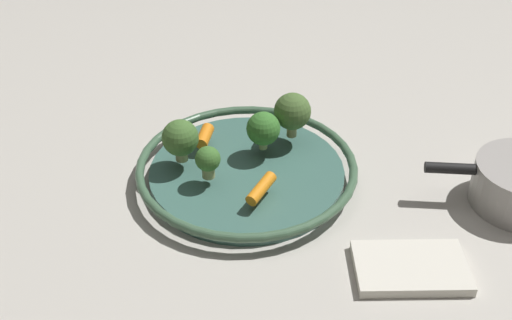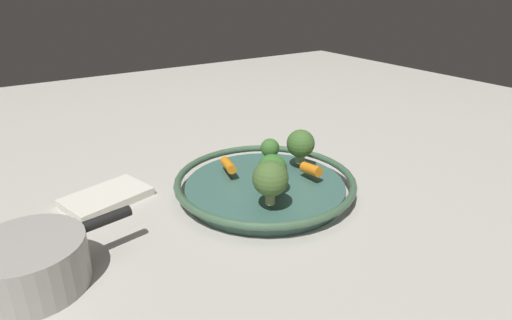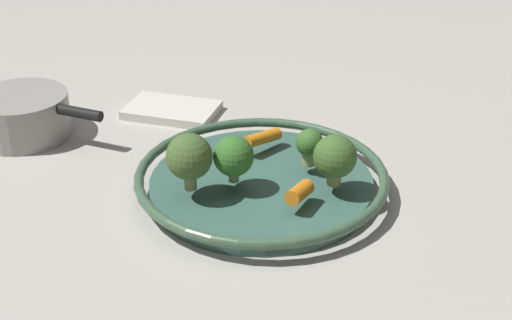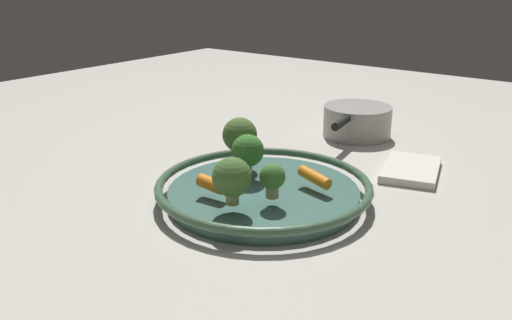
# 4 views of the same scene
# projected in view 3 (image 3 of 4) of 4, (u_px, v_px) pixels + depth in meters

# --- Properties ---
(ground_plane) EXTENTS (2.44, 2.44, 0.00)m
(ground_plane) POSITION_uv_depth(u_px,v_px,m) (261.00, 193.00, 0.98)
(ground_plane) COLOR #B7B2A8
(serving_bowl) EXTENTS (0.33, 0.33, 0.03)m
(serving_bowl) POSITION_uv_depth(u_px,v_px,m) (261.00, 181.00, 0.97)
(serving_bowl) COLOR #3D665B
(serving_bowl) RESTS_ON ground_plane
(baby_carrot_back) EXTENTS (0.03, 0.06, 0.02)m
(baby_carrot_back) POSITION_uv_depth(u_px,v_px,m) (263.00, 138.00, 1.03)
(baby_carrot_back) COLOR orange
(baby_carrot_back) RESTS_ON serving_bowl
(baby_carrot_near_rim) EXTENTS (0.02, 0.04, 0.02)m
(baby_carrot_near_rim) POSITION_uv_depth(u_px,v_px,m) (300.00, 192.00, 0.90)
(baby_carrot_near_rim) COLOR orange
(baby_carrot_near_rim) RESTS_ON serving_bowl
(broccoli_floret_small) EXTENTS (0.05, 0.05, 0.06)m
(broccoli_floret_small) POSITION_uv_depth(u_px,v_px,m) (234.00, 157.00, 0.92)
(broccoli_floret_small) COLOR #9AA666
(broccoli_floret_small) RESTS_ON serving_bowl
(broccoli_floret_large) EXTENTS (0.06, 0.06, 0.07)m
(broccoli_floret_large) POSITION_uv_depth(u_px,v_px,m) (189.00, 157.00, 0.90)
(broccoli_floret_large) COLOR tan
(broccoli_floret_large) RESTS_ON serving_bowl
(broccoli_floret_edge) EXTENTS (0.05, 0.05, 0.07)m
(broccoli_floret_edge) POSITION_uv_depth(u_px,v_px,m) (335.00, 157.00, 0.91)
(broccoli_floret_edge) COLOR tan
(broccoli_floret_edge) RESTS_ON serving_bowl
(broccoli_floret_mid) EXTENTS (0.04, 0.04, 0.05)m
(broccoli_floret_mid) POSITION_uv_depth(u_px,v_px,m) (310.00, 144.00, 0.97)
(broccoli_floret_mid) COLOR tan
(broccoli_floret_mid) RESTS_ON serving_bowl
(saucepan) EXTENTS (0.21, 0.14, 0.07)m
(saucepan) POSITION_uv_depth(u_px,v_px,m) (22.00, 116.00, 1.12)
(saucepan) COLOR #9E9993
(saucepan) RESTS_ON ground_plane
(dish_towel) EXTENTS (0.16, 0.13, 0.01)m
(dish_towel) POSITION_uv_depth(u_px,v_px,m) (172.00, 110.00, 1.20)
(dish_towel) COLOR silver
(dish_towel) RESTS_ON ground_plane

